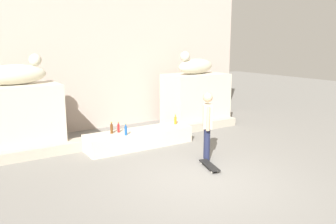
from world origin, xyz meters
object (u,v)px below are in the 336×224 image
(bottle_brown, at_px, (112,129))
(skateboard, at_px, (209,165))
(statue_reclining_left, at_px, (16,74))
(bottle_red, at_px, (118,128))
(bottle_blue, at_px, (126,130))
(bottle_orange, at_px, (175,120))
(statue_reclining_right, at_px, (195,66))
(skater, at_px, (207,123))

(bottle_brown, bearing_deg, skateboard, -60.61)
(statue_reclining_left, distance_m, bottle_red, 2.96)
(bottle_blue, xyz_separation_m, bottle_orange, (1.78, 0.35, -0.01))
(skateboard, relative_size, bottle_red, 2.87)
(bottle_red, xyz_separation_m, bottle_orange, (1.83, -0.01, -0.00))
(statue_reclining_right, distance_m, bottle_brown, 4.07)
(bottle_orange, bearing_deg, skateboard, -105.01)
(skater, bearing_deg, skateboard, 2.46)
(statue_reclining_left, distance_m, bottle_blue, 3.15)
(bottle_blue, bearing_deg, skateboard, -61.38)
(skater, relative_size, bottle_brown, 5.29)
(statue_reclining_right, xyz_separation_m, skateboard, (-2.23, -3.61, -2.00))
(statue_reclining_right, bearing_deg, skater, 46.07)
(bottle_brown, bearing_deg, bottle_red, 0.58)
(statue_reclining_left, distance_m, skater, 5.01)
(statue_reclining_left, relative_size, skateboard, 2.00)
(skater, bearing_deg, statue_reclining_right, -177.84)
(statue_reclining_left, height_order, bottle_blue, statue_reclining_left)
(bottle_red, height_order, bottle_brown, bottle_brown)
(skateboard, relative_size, bottle_blue, 2.66)
(statue_reclining_right, bearing_deg, bottle_brown, 5.89)
(statue_reclining_left, relative_size, skater, 0.99)
(bottle_blue, distance_m, bottle_red, 0.37)
(statue_reclining_left, xyz_separation_m, bottle_blue, (2.31, -1.55, -1.47))
(bottle_blue, bearing_deg, bottle_orange, 11.21)
(bottle_red, bearing_deg, statue_reclining_left, 152.44)
(skater, xyz_separation_m, skateboard, (-0.30, -0.49, -0.86))
(bottle_brown, bearing_deg, bottle_orange, -0.35)
(statue_reclining_left, bearing_deg, bottle_orange, -22.04)
(skater, bearing_deg, statue_reclining_left, -95.99)
(statue_reclining_left, bearing_deg, skateboard, -52.19)
(statue_reclining_left, distance_m, skateboard, 5.38)
(skateboard, distance_m, bottle_orange, 2.56)
(statue_reclining_right, distance_m, bottle_blue, 3.98)
(statue_reclining_left, xyz_separation_m, bottle_brown, (2.07, -1.19, -1.47))
(skateboard, relative_size, bottle_orange, 2.87)
(statue_reclining_right, distance_m, skateboard, 4.69)
(bottle_blue, height_order, bottle_red, bottle_blue)
(bottle_red, relative_size, bottle_brown, 0.91)
(bottle_brown, height_order, bottle_orange, bottle_brown)
(bottle_orange, bearing_deg, statue_reclining_left, 163.69)
(statue_reclining_right, xyz_separation_m, skater, (-1.93, -3.12, -1.14))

